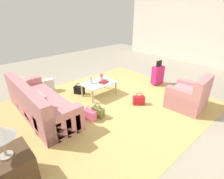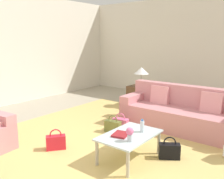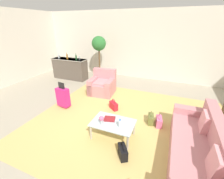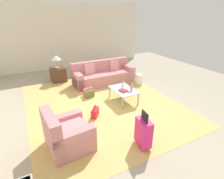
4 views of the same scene
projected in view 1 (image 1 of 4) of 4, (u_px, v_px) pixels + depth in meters
ground_plane at (120, 96)px, 5.27m from camera, size 12.00×12.00×0.00m
wall_left at (203, 30)px, 7.68m from camera, size 0.12×8.00×3.10m
area_rug at (109, 106)px, 4.77m from camera, size 5.20×4.40×0.01m
couch at (38, 105)px, 4.21m from camera, size 0.86×2.44×0.88m
armchair at (190, 97)px, 4.57m from camera, size 0.97×0.94×0.90m
coffee_table at (99, 84)px, 5.21m from camera, size 0.98×0.65×0.41m
water_bottle at (91, 80)px, 5.09m from camera, size 0.06×0.06×0.20m
coffee_table_book at (104, 82)px, 5.20m from camera, size 0.30×0.27×0.03m
flower_vase at (101, 76)px, 5.37m from camera, size 0.11×0.11×0.21m
side_table at (12, 171)px, 2.53m from camera, size 0.59×0.59×0.58m
suitcase_magenta at (158, 75)px, 5.95m from camera, size 0.43×0.27×0.85m
handbag_olive at (98, 112)px, 4.26m from camera, size 0.19×0.34×0.36m
handbag_black at (79, 90)px, 5.38m from camera, size 0.29×0.34×0.36m
handbag_pink at (90, 115)px, 4.15m from camera, size 0.20×0.34×0.36m
handbag_red at (139, 100)px, 4.80m from camera, size 0.34×0.31×0.36m
backpack_white at (49, 85)px, 5.54m from camera, size 0.34×0.30×0.40m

